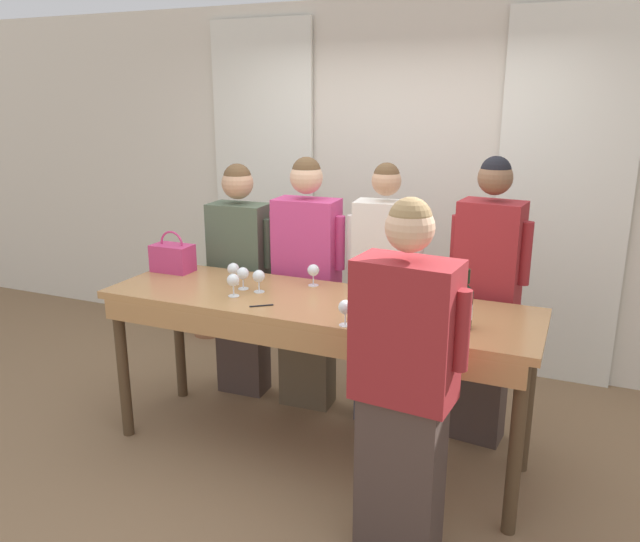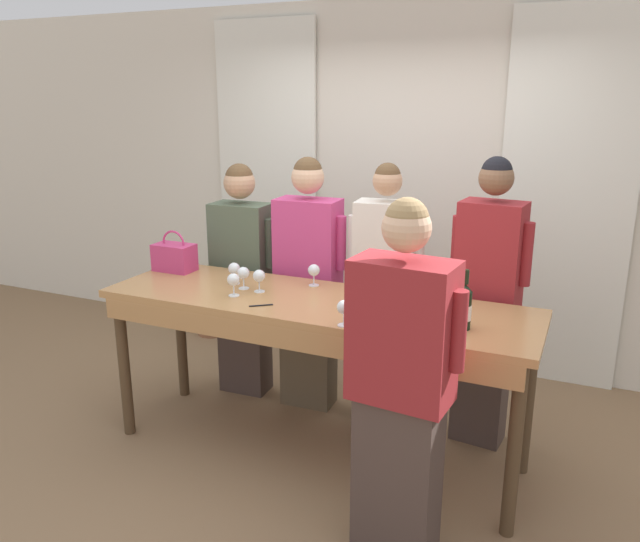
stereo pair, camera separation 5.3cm
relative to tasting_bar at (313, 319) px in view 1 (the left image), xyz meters
The scene contains 20 objects.
ground_plane 0.86m from the tasting_bar, 90.00° to the left, with size 18.00×18.00×0.00m, color #846647.
wall_back 1.82m from the tasting_bar, 90.00° to the left, with size 12.00×0.06×2.80m.
curtain_panel_left 2.11m from the tasting_bar, 125.72° to the left, with size 0.91×0.03×2.69m.
curtain_panel_right 2.11m from the tasting_bar, 54.28° to the left, with size 0.91×0.03×2.69m.
tasting_bar is the anchor object (origin of this frame).
wine_bottle 0.90m from the tasting_bar, ahead, with size 0.07×0.07×0.31m.
handbag 1.14m from the tasting_bar, 169.43° to the left, with size 0.26×0.16×0.27m.
wine_glass_front_left 0.36m from the tasting_bar, 113.35° to the left, with size 0.07×0.07×0.13m.
wine_glass_front_mid 0.62m from the tasting_bar, 169.61° to the left, with size 0.07×0.07×0.13m.
wine_glass_front_right 0.51m from the tasting_bar, 167.70° to the right, with size 0.07×0.07×0.13m.
wine_glass_center_left 0.41m from the tasting_bar, behind, with size 0.07×0.07×0.13m.
wine_glass_center_mid 0.47m from the tasting_bar, 43.29° to the right, with size 0.07×0.07×0.13m.
wine_glass_center_right 0.52m from the tasting_bar, behind, with size 0.07×0.07×0.13m.
pen 0.32m from the tasting_bar, 138.95° to the right, with size 0.11×0.09×0.01m.
guest_olive_jacket 1.00m from the tasting_bar, 144.39° to the left, with size 0.51×0.25×1.65m.
guest_pink_top 0.65m from the tasting_bar, 117.33° to the left, with size 0.53×0.26×1.72m.
guest_cream_sweater 0.63m from the tasting_bar, 68.10° to the left, with size 0.49×0.25×1.70m.
guest_striped_shirt 1.05m from the tasting_bar, 33.61° to the left, with size 0.48×0.28×1.76m.
host_pouring 0.93m from the tasting_bar, 40.72° to the right, with size 0.56×0.29×1.70m.
potted_plant 2.24m from the tasting_bar, 139.75° to the left, with size 0.28×0.28×0.64m.
Camera 1 is at (1.35, -3.08, 2.09)m, focal length 35.00 mm.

